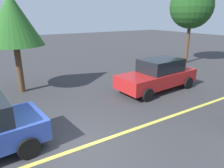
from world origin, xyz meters
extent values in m
plane|color=#38383A|center=(0.00, 0.00, 0.00)|extent=(80.00, 80.00, 0.00)
cube|color=#E0D14C|center=(3.00, 0.00, 0.01)|extent=(28.00, 0.16, 0.01)
cylinder|color=black|center=(-1.19, 0.36, 0.32)|extent=(0.66, 0.28, 0.64)
cylinder|color=black|center=(-1.35, 2.16, 0.32)|extent=(0.66, 0.28, 0.64)
cube|color=red|center=(5.91, 2.69, 0.66)|extent=(4.70, 2.06, 0.68)
cube|color=black|center=(6.14, 2.71, 1.34)|extent=(2.30, 1.69, 0.68)
cylinder|color=black|center=(4.41, 1.71, 0.32)|extent=(0.65, 0.26, 0.64)
cylinder|color=black|center=(4.29, 3.46, 0.32)|extent=(0.65, 0.26, 0.64)
cylinder|color=black|center=(7.53, 1.92, 0.32)|extent=(0.65, 0.26, 0.64)
cylinder|color=black|center=(7.41, 3.67, 0.32)|extent=(0.65, 0.26, 0.64)
cylinder|color=#513823|center=(-0.33, 6.31, 1.22)|extent=(0.30, 0.30, 2.43)
cone|color=#286023|center=(-0.33, 6.31, 3.68)|extent=(2.80, 2.80, 2.49)
cylinder|color=#513823|center=(12.93, 6.48, 1.79)|extent=(0.27, 0.27, 3.58)
sphere|color=#1E4C1C|center=(12.93, 6.48, 4.52)|extent=(3.40, 3.40, 3.40)
camera|label=1|loc=(-1.88, -5.16, 3.89)|focal=33.59mm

